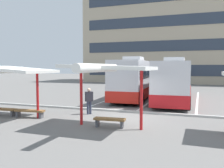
{
  "coord_description": "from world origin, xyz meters",
  "views": [
    {
      "loc": [
        3.88,
        -13.51,
        2.9
      ],
      "look_at": [
        -2.23,
        3.46,
        1.64
      ],
      "focal_mm": 39.36,
      "sensor_mm": 36.0,
      "label": 1
    }
  ],
  "objects": [
    {
      "name": "waiting_passenger_0",
      "position": [
        -2.49,
        0.05,
        0.92
      ],
      "size": [
        0.49,
        0.48,
        1.61
      ],
      "color": "#33384C",
      "rests_on": "ground"
    },
    {
      "name": "terminal_building",
      "position": [
        0.03,
        35.51,
        8.44
      ],
      "size": [
        34.98,
        12.44,
        19.59
      ],
      "color": "tan",
      "rests_on": "ground"
    },
    {
      "name": "coach_bus_0",
      "position": [
        -1.73,
        8.89,
        1.75
      ],
      "size": [
        3.11,
        11.52,
        3.79
      ],
      "color": "silver",
      "rests_on": "ground"
    },
    {
      "name": "waiting_shelter_0",
      "position": [
        -6.19,
        -2.31,
        2.7
      ],
      "size": [
        3.97,
        4.96,
        2.97
      ],
      "color": "red",
      "rests_on": "ground"
    },
    {
      "name": "ground_plane",
      "position": [
        0.0,
        0.0,
        0.0
      ],
      "size": [
        160.0,
        160.0,
        0.0
      ],
      "primitive_type": "plane",
      "color": "slate"
    },
    {
      "name": "bench_2",
      "position": [
        -0.17,
        -2.61,
        0.33
      ],
      "size": [
        1.56,
        0.56,
        0.45
      ],
      "color": "brown",
      "rests_on": "ground"
    },
    {
      "name": "lane_stripe_0",
      "position": [
        -3.7,
        9.2,
        0.0
      ],
      "size": [
        0.16,
        14.0,
        0.01
      ],
      "primitive_type": "cube",
      "color": "white",
      "rests_on": "ground"
    },
    {
      "name": "waiting_shelter_1",
      "position": [
        -0.17,
        -2.83,
        2.82
      ],
      "size": [
        4.07,
        4.93,
        3.04
      ],
      "color": "red",
      "rests_on": "ground"
    },
    {
      "name": "bench_0",
      "position": [
        -7.09,
        -2.13,
        0.34
      ],
      "size": [
        1.71,
        0.51,
        0.45
      ],
      "color": "brown",
      "rests_on": "ground"
    },
    {
      "name": "lane_stripe_2",
      "position": [
        3.7,
        9.2,
        0.0
      ],
      "size": [
        0.16,
        14.0,
        0.01
      ],
      "primitive_type": "cube",
      "color": "white",
      "rests_on": "ground"
    },
    {
      "name": "coach_bus_1",
      "position": [
        1.87,
        8.32,
        1.68
      ],
      "size": [
        2.99,
        12.61,
        3.65
      ],
      "color": "silver",
      "rests_on": "ground"
    },
    {
      "name": "bench_1",
      "position": [
        -5.29,
        -2.02,
        0.34
      ],
      "size": [
        1.81,
        0.62,
        0.45
      ],
      "color": "brown",
      "rests_on": "ground"
    },
    {
      "name": "lane_stripe_1",
      "position": [
        0.0,
        9.2,
        0.0
      ],
      "size": [
        0.16,
        14.0,
        0.01
      ],
      "primitive_type": "cube",
      "color": "white",
      "rests_on": "ground"
    },
    {
      "name": "platform_kerb",
      "position": [
        0.0,
        1.46,
        0.06
      ],
      "size": [
        44.0,
        0.24,
        0.12
      ],
      "primitive_type": "cube",
      "color": "#ADADA8",
      "rests_on": "ground"
    }
  ]
}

